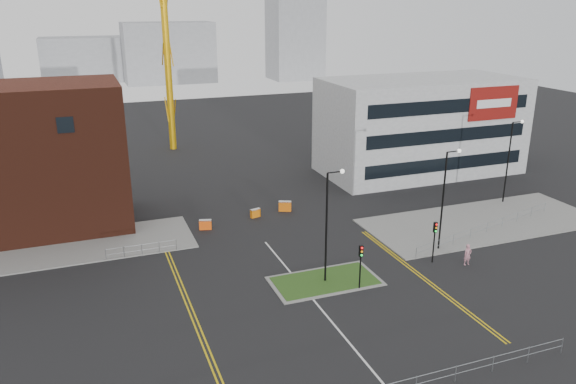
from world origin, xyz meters
The scene contains 25 objects.
ground centered at (0.00, 0.00, 0.00)m, with size 200.00×200.00×0.00m, color black.
pavement_left centered at (-20.00, 22.00, 0.06)m, with size 28.00×8.00×0.12m, color slate.
pavement_right centered at (22.00, 14.00, 0.06)m, with size 24.00×10.00×0.12m, color slate.
island_kerb centered at (2.00, 8.00, 0.04)m, with size 8.60×4.60×0.08m, color slate.
grass_island centered at (2.00, 8.00, 0.06)m, with size 8.00×4.00×0.12m, color #264C19.
office_block centered at (26.01, 31.97, 6.00)m, with size 25.00×12.20×12.00m.
streetlamp_island centered at (2.22, 8.00, 5.41)m, with size 1.46×0.36×9.18m.
streetlamp_right_near centered at (14.22, 10.00, 5.41)m, with size 1.46×0.36×9.18m.
streetlamp_right_far centered at (28.22, 18.00, 5.41)m, with size 1.46×0.36×9.18m.
traffic_light_island centered at (4.00, 5.98, 2.57)m, with size 0.28×0.33×3.65m.
traffic_light_right centered at (12.00, 7.98, 2.57)m, with size 0.28×0.33×3.65m.
railing_left centered at (-11.00, 18.00, 0.74)m, with size 6.05×0.05×1.10m.
railing_right centered at (20.50, 11.50, 0.78)m, with size 19.05×5.05×1.10m.
centre_line centered at (0.00, 2.00, 0.01)m, with size 0.15×30.00×0.01m, color silver.
yellow_left_a centered at (-9.00, 10.00, 0.01)m, with size 0.12×24.00×0.01m, color gold.
yellow_left_b centered at (-8.70, 10.00, 0.01)m, with size 0.12×24.00×0.01m, color gold.
yellow_right_a centered at (9.50, 6.00, 0.01)m, with size 0.12×20.00×0.01m, color gold.
yellow_right_b centered at (9.80, 6.00, 0.01)m, with size 0.12×20.00×0.01m, color gold.
skyline_b centered at (10.00, 130.00, 8.00)m, with size 24.00×12.00×16.00m, color gray.
skyline_c centered at (45.00, 125.00, 14.00)m, with size 14.00×12.00×28.00m, color gray.
skyline_d centered at (-8.00, 140.00, 6.00)m, with size 30.00×12.00×12.00m, color gray.
pedestrian centered at (14.45, 6.57, 0.93)m, with size 0.67×0.44×1.85m, color #C47F8F.
barrier_left centered at (-4.49, 21.98, 0.54)m, with size 1.24×0.70×0.99m.
barrier_mid centered at (1.06, 23.40, 0.49)m, with size 1.12×0.64×0.90m.
barrier_right centered at (4.53, 24.00, 0.60)m, with size 1.37×0.93×1.10m.
Camera 1 is at (-14.78, -28.25, 21.01)m, focal length 35.00 mm.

